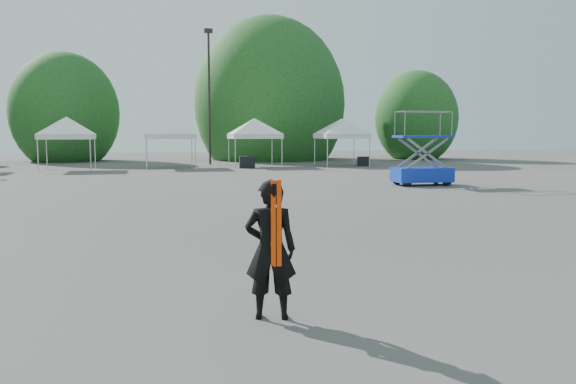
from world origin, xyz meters
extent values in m
plane|color=#474442|center=(0.00, 0.00, 0.00)|extent=(120.00, 120.00, 0.00)
cylinder|color=black|center=(3.00, 32.00, 4.75)|extent=(0.16, 0.16, 9.50)
cube|color=black|center=(3.00, 32.00, 9.65)|extent=(0.60, 0.25, 0.30)
cylinder|color=#382314|center=(-8.00, 40.00, 1.14)|extent=(0.36, 0.36, 2.27)
ellipsoid|color=#184A19|center=(-8.00, 40.00, 3.94)|extent=(4.16, 4.16, 4.78)
cylinder|color=#382314|center=(9.00, 39.00, 1.40)|extent=(0.36, 0.36, 2.80)
ellipsoid|color=#184A19|center=(9.00, 39.00, 4.85)|extent=(5.12, 5.12, 5.89)
cylinder|color=#382314|center=(22.00, 37.00, 1.05)|extent=(0.36, 0.36, 2.10)
ellipsoid|color=#184A19|center=(22.00, 37.00, 3.64)|extent=(3.84, 3.84, 4.42)
cylinder|color=silver|center=(-7.77, 26.32, 1.00)|extent=(0.06, 0.06, 2.00)
cylinder|color=silver|center=(-4.81, 26.32, 1.00)|extent=(0.06, 0.06, 2.00)
cylinder|color=silver|center=(-7.77, 29.28, 1.00)|extent=(0.06, 0.06, 2.00)
cylinder|color=silver|center=(-4.81, 29.28, 1.00)|extent=(0.06, 0.06, 2.00)
cube|color=white|center=(-6.29, 27.80, 2.08)|extent=(3.16, 3.16, 0.30)
pyramid|color=white|center=(-6.29, 27.80, 3.33)|extent=(4.47, 4.47, 1.10)
cylinder|color=silver|center=(-1.52, 27.10, 1.00)|extent=(0.06, 0.06, 2.00)
cylinder|color=silver|center=(1.54, 27.10, 1.00)|extent=(0.06, 0.06, 2.00)
cylinder|color=silver|center=(-1.52, 30.16, 1.00)|extent=(0.06, 0.06, 2.00)
cylinder|color=silver|center=(1.54, 30.16, 1.00)|extent=(0.06, 0.06, 2.00)
cube|color=white|center=(0.01, 28.63, 2.08)|extent=(3.26, 3.26, 0.30)
pyramid|color=white|center=(0.01, 28.63, 3.33)|extent=(4.62, 4.62, 1.10)
cylinder|color=silver|center=(4.15, 27.18, 1.00)|extent=(0.06, 0.06, 2.00)
cylinder|color=silver|center=(7.31, 27.18, 1.00)|extent=(0.06, 0.06, 2.00)
cylinder|color=silver|center=(4.15, 30.33, 1.00)|extent=(0.06, 0.06, 2.00)
cylinder|color=silver|center=(7.31, 30.33, 1.00)|extent=(0.06, 0.06, 2.00)
cube|color=white|center=(5.73, 28.75, 2.08)|extent=(3.35, 3.35, 0.30)
pyramid|color=white|center=(5.73, 28.75, 3.33)|extent=(4.74, 4.74, 1.10)
cylinder|color=silver|center=(10.32, 26.59, 1.00)|extent=(0.06, 0.06, 2.00)
cylinder|color=silver|center=(13.36, 26.59, 1.00)|extent=(0.06, 0.06, 2.00)
cylinder|color=silver|center=(10.32, 29.62, 1.00)|extent=(0.06, 0.06, 2.00)
cylinder|color=silver|center=(13.36, 29.62, 1.00)|extent=(0.06, 0.06, 2.00)
cube|color=white|center=(11.84, 28.10, 2.08)|extent=(3.23, 3.23, 0.30)
pyramid|color=white|center=(11.84, 28.10, 3.33)|extent=(4.57, 4.57, 1.10)
imported|color=black|center=(0.11, -2.86, 0.87)|extent=(0.72, 0.56, 1.75)
cube|color=#FF3B05|center=(0.11, -3.03, 1.22)|extent=(0.14, 0.02, 1.05)
cube|color=#0D39A9|center=(10.42, 13.19, 0.47)|extent=(2.55, 1.31, 0.63)
cube|color=#0D39A9|center=(10.42, 13.19, 2.16)|extent=(2.44, 1.26, 0.11)
cylinder|color=black|center=(9.46, 12.68, 0.19)|extent=(0.38, 0.16, 0.38)
cylinder|color=black|center=(11.35, 12.64, 0.19)|extent=(0.38, 0.16, 0.38)
cylinder|color=black|center=(9.48, 13.73, 0.19)|extent=(0.38, 0.16, 0.38)
cylinder|color=black|center=(11.37, 13.69, 0.19)|extent=(0.38, 0.16, 0.38)
cube|color=black|center=(4.94, 27.24, 0.39)|extent=(1.07, 0.87, 0.78)
cube|color=black|center=(13.33, 27.60, 0.33)|extent=(1.00, 0.87, 0.66)
camera|label=1|loc=(-1.30, -9.53, 2.31)|focal=35.00mm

